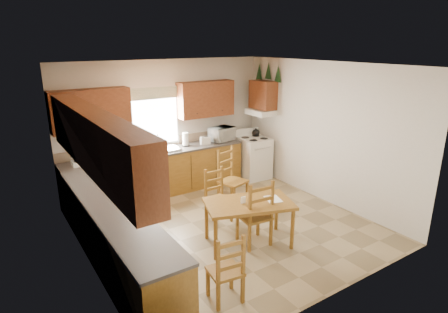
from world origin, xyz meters
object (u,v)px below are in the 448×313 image
microwave (222,134)px  chair_near_right (254,212)px  stove (254,158)px  chair_near_left (225,267)px  chair_far_right (233,178)px  dining_table (248,223)px  chair_far_left (219,196)px

microwave → chair_near_right: microwave is taller
stove → chair_near_left: 4.37m
chair_far_right → dining_table: bearing=-131.7°
chair_near_right → chair_far_right: bearing=-106.2°
microwave → chair_near_left: microwave is taller
microwave → chair_far_right: 1.50m
chair_far_left → chair_far_right: chair_far_right is taller
stove → chair_near_left: bearing=-127.0°
stove → microwave: bearing=162.5°
stove → chair_near_left: size_ratio=1.00×
stove → microwave: 0.97m
stove → chair_near_right: (-1.84, -2.36, 0.07)m
microwave → dining_table: (-1.22, -2.61, -0.72)m
stove → microwave: microwave is taller
stove → chair_far_left: bearing=-137.8°
chair_near_right → chair_far_right: 1.48m
chair_near_right → dining_table: bearing=-24.3°
chair_near_right → chair_far_right: size_ratio=0.97×
microwave → chair_near_left: bearing=-135.0°
microwave → chair_far_right: bearing=-126.9°
chair_far_right → stove: bearing=21.4°
dining_table → chair_near_right: chair_near_right is taller
microwave → chair_near_right: 2.94m
stove → chair_far_left: 2.34m
chair_far_left → chair_far_right: bearing=35.1°
microwave → chair_near_left: 4.22m
chair_near_left → chair_near_right: chair_near_right is taller
dining_table → chair_far_left: (0.04, 0.92, 0.11)m
chair_near_right → chair_far_left: bearing=-82.1°
dining_table → chair_far_left: size_ratio=1.41×
chair_near_right → chair_near_left: bearing=43.6°
chair_near_right → chair_far_left: 0.96m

